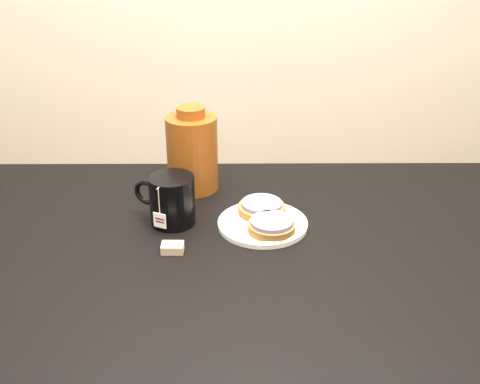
% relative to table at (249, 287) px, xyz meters
% --- Properties ---
extents(table, '(1.40, 0.90, 0.75)m').
position_rel_table_xyz_m(table, '(0.00, 0.00, 0.00)').
color(table, black).
rests_on(table, ground_plane).
extents(plate, '(0.20, 0.20, 0.01)m').
position_rel_table_xyz_m(plate, '(0.03, 0.11, 0.09)').
color(plate, white).
rests_on(plate, table).
extents(bagel_back, '(0.15, 0.15, 0.03)m').
position_rel_table_xyz_m(bagel_back, '(0.03, 0.15, 0.11)').
color(bagel_back, brown).
rests_on(bagel_back, plate).
extents(bagel_front, '(0.14, 0.14, 0.03)m').
position_rel_table_xyz_m(bagel_front, '(0.05, 0.07, 0.11)').
color(bagel_front, brown).
rests_on(bagel_front, plate).
extents(mug, '(0.16, 0.13, 0.11)m').
position_rel_table_xyz_m(mug, '(-0.17, 0.13, 0.14)').
color(mug, black).
rests_on(mug, table).
extents(teabag_pouch, '(0.05, 0.03, 0.02)m').
position_rel_table_xyz_m(teabag_pouch, '(-0.16, 0.01, 0.09)').
color(teabag_pouch, '#C6B793').
rests_on(teabag_pouch, table).
extents(bagel_package, '(0.14, 0.14, 0.21)m').
position_rel_table_xyz_m(bagel_package, '(-0.13, 0.30, 0.18)').
color(bagel_package, '#5E280C').
rests_on(bagel_package, table).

